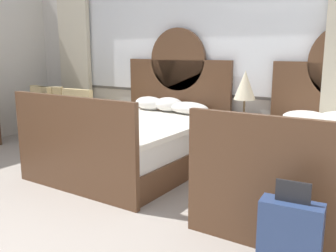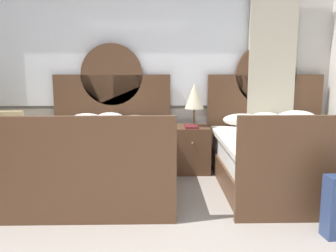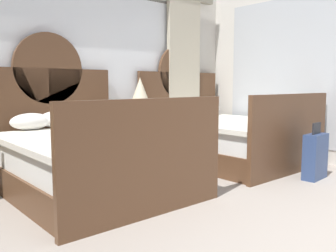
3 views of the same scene
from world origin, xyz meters
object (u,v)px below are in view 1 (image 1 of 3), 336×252
suitcase_on_floor (289,242)px  bed_near_mirror (325,169)px  table_lamp_on_nightstand (245,86)px  armchair_by_window_centre (54,111)px  book_on_nightstand (236,119)px  armchair_by_window_left (86,115)px  armchair_by_window_right (51,110)px  bed_near_window (137,139)px  nightstand_between_beds (239,145)px

suitcase_on_floor → bed_near_mirror: bearing=92.2°
table_lamp_on_nightstand → armchair_by_window_centre: size_ratio=0.66×
table_lamp_on_nightstand → suitcase_on_floor: (1.15, -2.04, -0.78)m
book_on_nightstand → armchair_by_window_centre: size_ratio=0.28×
bed_near_mirror → armchair_by_window_left: (-3.62, 0.41, 0.12)m
table_lamp_on_nightstand → suitcase_on_floor: size_ratio=0.87×
table_lamp_on_nightstand → armchair_by_window_centre: (-3.28, -0.21, -0.57)m
book_on_nightstand → table_lamp_on_nightstand: bearing=67.9°
bed_near_mirror → armchair_by_window_left: 3.65m
table_lamp_on_nightstand → armchair_by_window_right: bearing=-176.3°
bed_near_window → armchair_by_window_centre: size_ratio=2.33×
armchair_by_window_centre → book_on_nightstand: bearing=1.7°
armchair_by_window_centre → bed_near_window: bearing=-11.3°
armchair_by_window_right → suitcase_on_floor: armchair_by_window_right is taller
bed_near_window → armchair_by_window_left: bed_near_window is taller
bed_near_window → armchair_by_window_right: bed_near_window is taller
nightstand_between_beds → armchair_by_window_right: size_ratio=0.71×
bed_near_window → armchair_by_window_centre: 2.14m
nightstand_between_beds → armchair_by_window_centre: armchair_by_window_centre is taller
bed_near_mirror → armchair_by_window_right: (-4.45, 0.41, 0.12)m
book_on_nightstand → armchair_by_window_centre: (-3.23, -0.09, -0.16)m
table_lamp_on_nightstand → bed_near_window: bearing=-151.9°
table_lamp_on_nightstand → suitcase_on_floor: table_lamp_on_nightstand is taller
bed_near_window → nightstand_between_beds: bed_near_window is taller
bed_near_window → bed_near_mirror: bearing=0.1°
armchair_by_window_centre → suitcase_on_floor: (4.43, -1.83, -0.22)m
armchair_by_window_right → bed_near_mirror: bearing=-5.3°
armchair_by_window_left → armchair_by_window_centre: size_ratio=1.00×
table_lamp_on_nightstand → armchair_by_window_left: 2.60m
armchair_by_window_left → armchair_by_window_right: (-0.82, 0.00, 0.00)m
table_lamp_on_nightstand → armchair_by_window_right: 3.41m
bed_near_mirror → armchair_by_window_right: 4.47m
table_lamp_on_nightstand → armchair_by_window_left: (-2.53, -0.22, -0.57)m
armchair_by_window_left → armchair_by_window_centre: same height
table_lamp_on_nightstand → armchair_by_window_right: table_lamp_on_nightstand is taller
nightstand_between_beds → suitcase_on_floor: 2.36m
table_lamp_on_nightstand → armchair_by_window_centre: bearing=-176.3°
armchair_by_window_left → suitcase_on_floor: bearing=-26.4°
book_on_nightstand → suitcase_on_floor: suitcase_on_floor is taller
book_on_nightstand → armchair_by_window_left: armchair_by_window_left is taller
armchair_by_window_right → suitcase_on_floor: size_ratio=1.32×
nightstand_between_beds → bed_near_window: bearing=-151.4°
book_on_nightstand → armchair_by_window_left: 2.49m
bed_near_window → table_lamp_on_nightstand: bearing=28.1°
nightstand_between_beds → armchair_by_window_centre: (-3.23, -0.20, 0.18)m
suitcase_on_floor → bed_near_window: bearing=148.8°
bed_near_window → armchair_by_window_right: bearing=169.1°
bed_near_window → book_on_nightstand: bearing=24.4°
bed_near_window → bed_near_mirror: size_ratio=1.00×
table_lamp_on_nightstand → book_on_nightstand: 0.42m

